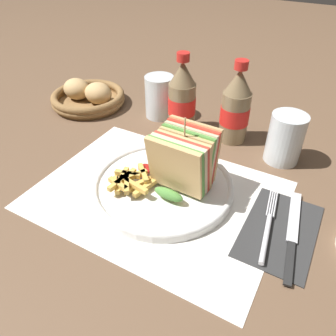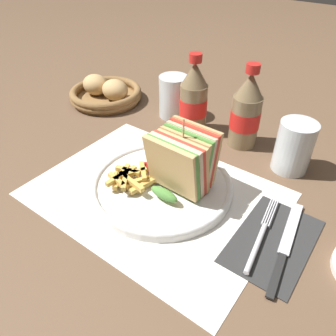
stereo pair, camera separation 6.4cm
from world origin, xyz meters
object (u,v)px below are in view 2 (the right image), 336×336
(knife, at_px, (285,246))
(glass_near, at_px, (293,150))
(fork, at_px, (259,240))
(glass_far, at_px, (173,99))
(club_sandwich, at_px, (182,162))
(coke_bottle_far, at_px, (246,112))
(coke_bottle_near, at_px, (193,100))
(plate_main, at_px, (162,185))
(bread_basket, at_px, (106,93))

(knife, distance_m, glass_near, 0.23)
(fork, relative_size, glass_far, 1.64)
(club_sandwich, height_order, coke_bottle_far, coke_bottle_far)
(fork, bearing_deg, glass_far, 135.16)
(coke_bottle_near, xyz_separation_m, glass_near, (0.25, -0.01, -0.04))
(club_sandwich, xyz_separation_m, fork, (0.18, -0.03, -0.06))
(fork, distance_m, glass_near, 0.23)
(fork, bearing_deg, glass_near, 90.06)
(glass_far, bearing_deg, plate_main, -58.44)
(plate_main, height_order, knife, plate_main)
(coke_bottle_far, height_order, glass_near, coke_bottle_far)
(coke_bottle_near, bearing_deg, club_sandwich, -62.10)
(coke_bottle_far, distance_m, glass_far, 0.22)
(club_sandwich, xyz_separation_m, coke_bottle_far, (0.02, 0.22, 0.01))
(coke_bottle_near, bearing_deg, glass_far, 158.15)
(fork, bearing_deg, club_sandwich, 161.59)
(knife, relative_size, glass_far, 1.94)
(club_sandwich, distance_m, glass_far, 0.31)
(coke_bottle_near, relative_size, coke_bottle_far, 1.00)
(fork, height_order, glass_near, glass_near)
(fork, xyz_separation_m, bread_basket, (-0.58, 0.23, 0.02))
(club_sandwich, relative_size, knife, 0.67)
(coke_bottle_far, distance_m, bread_basket, 0.43)
(glass_near, distance_m, glass_far, 0.34)
(knife, xyz_separation_m, coke_bottle_near, (-0.33, 0.23, 0.08))
(club_sandwich, bearing_deg, glass_far, 128.61)
(glass_far, bearing_deg, coke_bottle_far, -4.61)
(knife, relative_size, coke_bottle_near, 1.10)
(coke_bottle_far, xyz_separation_m, glass_near, (0.12, -0.03, -0.04))
(club_sandwich, bearing_deg, coke_bottle_near, 117.90)
(coke_bottle_near, distance_m, glass_far, 0.10)
(fork, relative_size, glass_near, 1.64)
(knife, bearing_deg, glass_far, 139.29)
(fork, xyz_separation_m, knife, (0.04, 0.01, -0.00))
(plate_main, xyz_separation_m, glass_near, (0.18, 0.22, 0.04))
(knife, bearing_deg, coke_bottle_far, 120.86)
(glass_near, xyz_separation_m, bread_basket, (-0.55, 0.00, -0.02))
(knife, bearing_deg, fork, -167.75)
(plate_main, height_order, bread_basket, bread_basket)
(glass_near, bearing_deg, bread_basket, 179.81)
(knife, height_order, coke_bottle_far, coke_bottle_far)
(club_sandwich, xyz_separation_m, coke_bottle_near, (-0.11, 0.21, 0.01))
(coke_bottle_far, bearing_deg, glass_far, 175.39)
(plate_main, relative_size, fork, 1.54)
(plate_main, height_order, glass_near, glass_near)
(club_sandwich, distance_m, bread_basket, 0.45)
(plate_main, distance_m, coke_bottle_far, 0.26)
(bread_basket, bearing_deg, glass_far, 11.56)
(plate_main, xyz_separation_m, coke_bottle_far, (0.05, 0.24, 0.07))
(club_sandwich, relative_size, bread_basket, 0.70)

